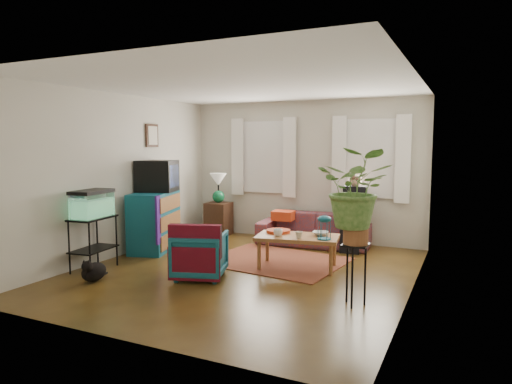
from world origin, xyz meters
The scene contains 31 objects.
floor centered at (0.00, 0.00, 0.00)m, with size 4.50×5.00×0.01m, color #4F2B14.
ceiling centered at (0.00, 0.00, 2.60)m, with size 4.50×5.00×0.01m, color white.
wall_back centered at (0.00, 2.50, 1.30)m, with size 4.50×0.01×2.60m, color silver.
wall_front centered at (0.00, -2.50, 1.30)m, with size 4.50×0.01×2.60m, color silver.
wall_left centered at (-2.25, 0.00, 1.30)m, with size 0.01×5.00×2.60m, color silver.
wall_right centered at (2.25, 0.00, 1.30)m, with size 0.01×5.00×2.60m, color silver.
window_left centered at (-0.80, 2.48, 1.55)m, with size 1.08×0.04×1.38m, color white.
window_right centered at (1.25, 2.48, 1.55)m, with size 1.08×0.04×1.38m, color white.
curtains_left centered at (-0.80, 2.40, 1.55)m, with size 1.36×0.06×1.50m, color white.
curtains_right centered at (1.25, 2.40, 1.55)m, with size 1.36×0.06×1.50m, color white.
picture_frame centered at (-2.21, 0.85, 1.95)m, with size 0.04×0.32×0.40m, color #3D2616.
area_rug centered at (0.18, 0.74, 0.01)m, with size 2.00×1.60×0.01m, color maroon.
sofa centered at (0.35, 2.05, 0.38)m, with size 1.96×0.77×0.77m, color brown.
seated_person centered at (1.06, 2.10, 0.58)m, with size 0.49×0.60×1.17m, color black, non-canonical shape.
side_table centered at (-1.65, 2.15, 0.32)m, with size 0.44×0.44×0.65m, color #3B2516.
table_lamp centered at (-1.65, 2.15, 0.93)m, with size 0.33×0.33×0.59m, color white, non-canonical shape.
dresser centered at (-1.99, 0.57, 0.50)m, with size 0.55×1.11×1.00m, color #115C67.
crt_tv centered at (-2.00, 0.68, 1.26)m, with size 0.61×0.55×0.53m, color black.
aquarium_stand centered at (-2.00, -0.82, 0.38)m, with size 0.38×0.68×0.76m, color black.
aquarium centered at (-2.00, -0.82, 0.96)m, with size 0.34×0.62×0.40m, color #7FD899.
black_cat centered at (-1.57, -1.26, 0.16)m, with size 0.25×0.38×0.32m, color black.
armchair centered at (-0.42, -0.49, 0.34)m, with size 0.67×0.62×0.68m, color #116167.
serape_throw centered at (-0.34, -0.74, 0.49)m, with size 0.69×0.16×0.56m, color #9E0A0A.
coffee_table centered at (0.62, 0.50, 0.24)m, with size 1.17×0.64×0.48m, color brown.
cup_a centered at (0.37, 0.35, 0.54)m, with size 0.13×0.13×0.10m, color white.
cup_b centered at (0.70, 0.32, 0.53)m, with size 0.11×0.11×0.10m, color beige.
bowl centered at (0.91, 0.66, 0.51)m, with size 0.23×0.23×0.06m, color white.
snack_tray centered at (0.28, 0.60, 0.50)m, with size 0.36×0.36×0.04m, color #B21414.
birdcage centered at (1.04, 0.41, 0.65)m, with size 0.19×0.19×0.34m, color #115B6B, non-canonical shape.
plant_stand centered at (1.72, -0.67, 0.35)m, with size 0.30×0.30×0.70m, color black.
potted_plant centered at (1.72, -0.67, 1.18)m, with size 0.80×0.69×0.89m, color #599947.
Camera 1 is at (2.85, -5.62, 1.80)m, focal length 32.00 mm.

